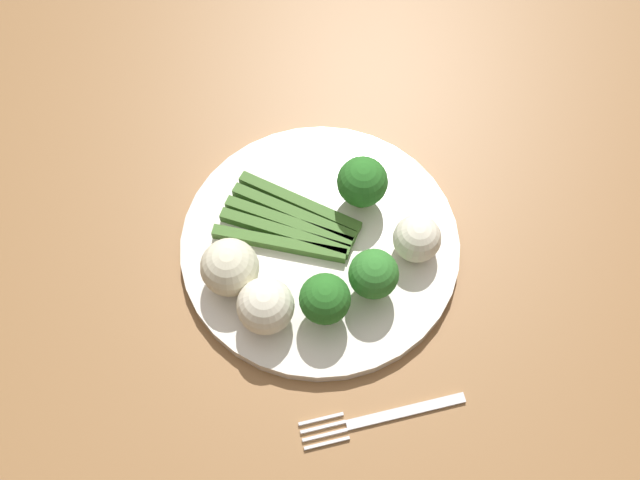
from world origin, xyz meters
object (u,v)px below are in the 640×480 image
cauliflower_front_left (266,306)px  broccoli_front (374,275)px  plate (320,245)px  broccoli_right (362,182)px  dining_table (286,256)px  cauliflower_edge (417,238)px  cauliflower_near_center (230,267)px  fork (381,417)px  asparagus_bundle (290,224)px  broccoli_left (325,299)px

cauliflower_front_left → broccoli_front: bearing=-72.8°
plate → broccoli_right: broccoli_right is taller
dining_table → cauliflower_edge: size_ratio=21.81×
cauliflower_near_center → cauliflower_edge: cauliflower_near_center is taller
cauliflower_edge → dining_table: bearing=70.6°
fork → cauliflower_near_center: bearing=-56.8°
cauliflower_edge → fork: size_ratio=0.31×
dining_table → asparagus_bundle: size_ratio=7.08×
dining_table → cauliflower_near_center: 0.19m
asparagus_bundle → broccoli_right: size_ratio=2.34×
plate → fork: (-0.18, -0.06, -0.01)m
plate → broccoli_left: broccoli_left is taller
cauliflower_edge → broccoli_front: bearing=135.4°
broccoli_right → cauliflower_edge: size_ratio=1.32×
dining_table → fork: bearing=-155.1°
asparagus_bundle → cauliflower_edge: cauliflower_edge is taller
fork → broccoli_right: bearing=-100.0°
broccoli_front → broccoli_left: 0.06m
dining_table → broccoli_left: size_ratio=17.47×
asparagus_bundle → cauliflower_near_center: (-0.06, 0.06, 0.02)m
cauliflower_front_left → broccoli_left: bearing=-85.0°
broccoli_right → cauliflower_near_center: (-0.10, 0.13, -0.01)m
fork → asparagus_bundle: bearing=-79.5°
cauliflower_front_left → broccoli_right: bearing=-34.6°
plate → asparagus_bundle: size_ratio=1.92×
asparagus_bundle → cauliflower_edge: size_ratio=3.08×
cauliflower_near_center → broccoli_left: bearing=-110.2°
plate → dining_table: bearing=44.3°
fork → broccoli_front: bearing=-100.9°
broccoli_front → cauliflower_near_center: 0.14m
broccoli_right → cauliflower_near_center: broccoli_right is taller
cauliflower_near_center → broccoli_front: bearing=-93.0°
asparagus_bundle → cauliflower_near_center: size_ratio=2.60×
asparagus_bundle → cauliflower_front_left: bearing=99.3°
dining_table → plate: size_ratio=3.69×
dining_table → cauliflower_front_left: size_ratio=19.08×
dining_table → fork: (-0.23, -0.11, 0.11)m
plate → cauliflower_front_left: 0.11m
plate → fork: plate is taller
broccoli_right → broccoli_front: broccoli_right is taller
plate → cauliflower_front_left: size_ratio=5.17×
broccoli_left → cauliflower_edge: 0.12m
dining_table → cauliflower_edge: bearing=-109.4°
cauliflower_near_center → cauliflower_front_left: bearing=-136.8°
plate → cauliflower_front_left: (-0.09, 0.05, 0.04)m
broccoli_front → plate: bearing=45.6°
asparagus_bundle → cauliflower_front_left: cauliflower_front_left is taller
asparagus_bundle → broccoli_right: (0.03, -0.08, 0.03)m
plate → asparagus_bundle: bearing=60.0°
broccoli_right → fork: bearing=-175.3°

